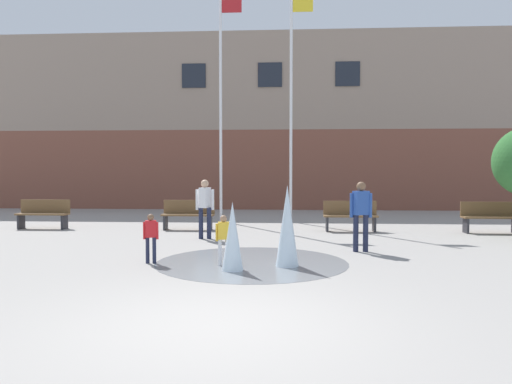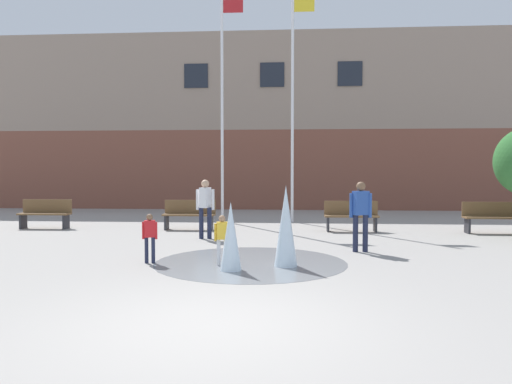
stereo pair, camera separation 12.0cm
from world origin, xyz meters
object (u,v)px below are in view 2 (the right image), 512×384
Objects in this scene: park_bench_far_left at (45,213)px; child_in_fountain at (222,236)px; adult_in_red at (205,204)px; flagpole_left at (223,99)px; child_with_pink_shirt at (150,234)px; flagpole_right at (293,99)px; park_bench_under_right_flagpole at (491,217)px; park_bench_center at (351,216)px; park_bench_left_of_flagpoles at (189,214)px; teen_by_trashcan at (361,211)px.

park_bench_far_left is 8.57m from child_in_fountain.
child_in_fountain is 0.62× the size of adult_in_red.
child_in_fountain is 0.12× the size of flagpole_left.
flagpole_left reaches higher than adult_in_red.
flagpole_right is (2.84, 7.96, 3.76)m from child_with_pink_shirt.
park_bench_center is at bearing 178.11° from park_bench_under_right_flagpole.
park_bench_left_of_flagpoles is 6.09m from teen_by_trashcan.
teen_by_trashcan and adult_in_red have the same top height.
park_bench_left_of_flagpoles is 1.00× the size of park_bench_center.
child_in_fountain is at bearing -119.12° from park_bench_center.
park_bench_center is 0.19× the size of flagpole_left.
child_in_fountain is (6.43, -5.65, 0.10)m from park_bench_far_left.
park_bench_left_of_flagpoles and park_bench_center have the same top height.
adult_in_red is 0.19× the size of flagpole_right.
child_in_fountain is (1.84, -5.69, 0.10)m from park_bench_left_of_flagpoles.
park_bench_far_left is at bearing 109.32° from child_with_pink_shirt.
park_bench_far_left is 9.05m from flagpole_right.
park_bench_left_of_flagpoles is 1.62× the size of child_with_pink_shirt.
child_with_pink_shirt is (-4.37, -1.69, -0.35)m from teen_by_trashcan.
park_bench_left_of_flagpoles is 2.20m from adult_in_red.
teen_by_trashcan is (-4.26, -3.60, 0.45)m from park_bench_under_right_flagpole.
child_in_fountain is at bearing -149.00° from adult_in_red.
child_in_fountain reaches higher than park_bench_left_of_flagpoles.
park_bench_center and park_bench_under_right_flagpole have the same top height.
park_bench_center is 0.20× the size of flagpole_right.
park_bench_under_right_flagpole is at bearing -1.89° from park_bench_center.
flagpole_left reaches higher than park_bench_far_left.
park_bench_under_right_flagpole is 10.11m from child_with_pink_shirt.
park_bench_center is 1.01× the size of adult_in_red.
park_bench_under_right_flagpole is 0.20× the size of flagpole_right.
flagpole_left is (-1.12, 8.14, 3.77)m from child_in_fountain.
child_with_pink_shirt is 8.82m from flagpole_left.
park_bench_far_left is at bearing 179.18° from park_bench_under_right_flagpole.
flagpole_right reaches higher than child_with_pink_shirt.
adult_in_red reaches higher than park_bench_under_right_flagpole.
teen_by_trashcan is at bearing -156.37° from child_in_fountain.
adult_in_red is at bearing -19.61° from park_bench_far_left.
flagpole_left is at bearing -83.66° from teen_by_trashcan.
park_bench_center is 1.62× the size of child_with_pink_shirt.
flagpole_left is (0.36, 7.96, 3.77)m from child_with_pink_shirt.
flagpole_left is (-8.27, 2.68, 3.87)m from park_bench_under_right_flagpole.
teen_by_trashcan is 0.19× the size of flagpole_left.
adult_in_red is (0.49, 3.53, 0.35)m from child_with_pink_shirt.
park_bench_center is at bearing -1.08° from park_bench_left_of_flagpoles.
teen_by_trashcan is at bearing -1.73° from child_with_pink_shirt.
flagpole_right reaches higher than teen_by_trashcan.
park_bench_under_right_flagpole is 1.01× the size of adult_in_red.
child_in_fountain is at bearing -29.76° from child_with_pink_shirt.
flagpole_right is at bearing 37.49° from park_bench_left_of_flagpoles.
park_bench_under_right_flagpole is (8.98, -0.23, 0.00)m from park_bench_left_of_flagpoles.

